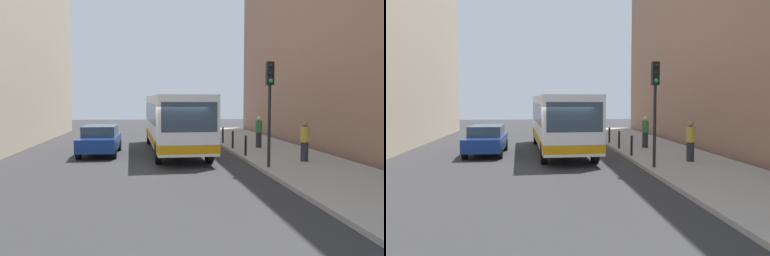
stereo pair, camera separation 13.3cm
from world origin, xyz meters
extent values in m
plane|color=#2D2D30|center=(0.00, 0.00, 0.00)|extent=(80.00, 80.00, 0.00)
cube|color=#9E9991|center=(5.40, 0.00, 0.07)|extent=(4.40, 40.00, 0.15)
cube|color=#936B56|center=(11.50, 4.00, 8.06)|extent=(7.00, 32.00, 16.11)
cube|color=white|center=(0.25, 4.47, 1.75)|extent=(2.98, 11.10, 2.50)
cube|color=orange|center=(0.25, 4.47, 0.80)|extent=(3.00, 11.12, 0.36)
cube|color=#2D3D4C|center=(0.49, -1.00, 2.10)|extent=(2.26, 0.16, 1.20)
cube|color=#2D3D4C|center=(0.23, 4.97, 2.10)|extent=(2.93, 9.50, 1.00)
cylinder|color=black|center=(1.55, 0.63, 0.50)|extent=(0.32, 1.01, 1.00)
cylinder|color=black|center=(-0.71, 0.53, 0.50)|extent=(0.32, 1.01, 1.00)
cylinder|color=black|center=(1.21, 8.42, 0.50)|extent=(0.32, 1.01, 1.00)
cylinder|color=black|center=(-1.05, 8.32, 0.50)|extent=(0.32, 1.01, 1.00)
cube|color=navy|center=(-3.56, 3.75, 0.64)|extent=(1.83, 4.41, 0.64)
cube|color=#2D3D4C|center=(-3.56, 3.90, 1.22)|extent=(1.61, 2.47, 0.52)
cylinder|color=black|center=(-2.74, 2.25, 0.32)|extent=(0.22, 0.64, 0.64)
cylinder|color=black|center=(-4.38, 2.26, 0.32)|extent=(0.22, 0.64, 0.64)
cylinder|color=black|center=(-2.73, 5.25, 0.32)|extent=(0.22, 0.64, 0.64)
cylinder|color=black|center=(-4.37, 5.26, 0.32)|extent=(0.22, 0.64, 0.64)
cylinder|color=black|center=(3.55, -1.63, 1.75)|extent=(0.12, 0.12, 3.20)
cube|color=black|center=(3.55, -1.63, 3.80)|extent=(0.28, 0.24, 0.90)
sphere|color=black|center=(3.55, -1.76, 4.08)|extent=(0.16, 0.16, 0.16)
sphere|color=black|center=(3.55, -1.76, 3.80)|extent=(0.16, 0.16, 0.16)
sphere|color=green|center=(3.55, -1.76, 3.52)|extent=(0.16, 0.16, 0.16)
cylinder|color=black|center=(3.45, 1.57, 0.62)|extent=(0.11, 0.11, 0.95)
cylinder|color=black|center=(3.45, 4.35, 0.62)|extent=(0.11, 0.11, 0.95)
cylinder|color=black|center=(3.45, 7.13, 0.62)|extent=(0.11, 0.11, 0.95)
cylinder|color=black|center=(3.45, 9.91, 0.62)|extent=(0.11, 0.11, 0.95)
cylinder|color=#26262D|center=(5.53, -0.39, 0.57)|extent=(0.32, 0.32, 0.83)
cylinder|color=gold|center=(5.53, -0.39, 1.30)|extent=(0.38, 0.38, 0.64)
sphere|color=#8C6647|center=(5.53, -0.39, 1.74)|extent=(0.23, 0.23, 0.23)
cylinder|color=#26262D|center=(4.95, 4.51, 0.57)|extent=(0.32, 0.32, 0.84)
cylinder|color=#336B3F|center=(4.95, 4.51, 1.32)|extent=(0.38, 0.38, 0.65)
sphere|color=beige|center=(4.95, 4.51, 1.76)|extent=(0.23, 0.23, 0.23)
camera|label=1|loc=(-1.18, -16.19, 2.76)|focal=36.14mm
camera|label=2|loc=(-1.04, -16.20, 2.76)|focal=36.14mm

